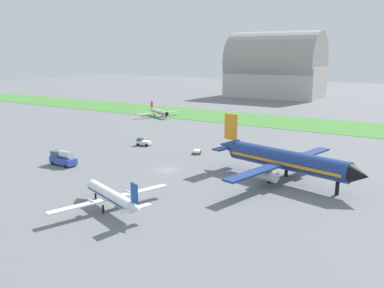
% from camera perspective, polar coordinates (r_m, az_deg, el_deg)
% --- Properties ---
extents(ground_plane, '(600.00, 600.00, 0.00)m').
position_cam_1_polar(ground_plane, '(83.39, -3.52, -3.70)').
color(ground_plane, slate).
extents(grass_taxiway_strip, '(360.00, 28.00, 0.08)m').
position_cam_1_polar(grass_taxiway_strip, '(146.22, 12.79, 3.10)').
color(grass_taxiway_strip, '#478438').
rests_on(grass_taxiway_strip, ground_plane).
extents(airplane_taxiing_turboprop, '(14.67, 16.87, 5.49)m').
position_cam_1_polar(airplane_taxiing_turboprop, '(154.14, -4.70, 4.59)').
color(airplane_taxiing_turboprop, silver).
rests_on(airplane_taxiing_turboprop, ground_plane).
extents(airplane_midfield_jet, '(31.73, 32.12, 11.50)m').
position_cam_1_polar(airplane_midfield_jet, '(76.95, 12.88, -2.20)').
color(airplane_midfield_jet, navy).
rests_on(airplane_midfield_jet, ground_plane).
extents(airplane_foreground_turboprop, '(16.65, 19.23, 6.00)m').
position_cam_1_polar(airplane_foreground_turboprop, '(63.13, -11.36, -7.26)').
color(airplane_foreground_turboprop, white).
rests_on(airplane_foreground_turboprop, ground_plane).
extents(baggage_cart_near_gate, '(2.66, 2.92, 0.90)m').
position_cam_1_polar(baggage_cart_near_gate, '(96.64, 0.72, -1.05)').
color(baggage_cart_near_gate, white).
rests_on(baggage_cart_near_gate, ground_plane).
extents(fuel_truck_midfield, '(6.62, 2.93, 3.29)m').
position_cam_1_polar(fuel_truck_midfield, '(90.76, -17.91, -1.92)').
color(fuel_truck_midfield, '#334FB2').
rests_on(fuel_truck_midfield, ground_plane).
extents(pushback_tug_by_runway, '(3.91, 2.70, 1.95)m').
position_cam_1_polar(pushback_tug_by_runway, '(106.02, -6.98, 0.28)').
color(pushback_tug_by_runway, white).
rests_on(pushback_tug_by_runway, ground_plane).
extents(hangar_distant, '(50.66, 32.38, 35.85)m').
position_cam_1_polar(hangar_distant, '(231.66, 11.76, 10.52)').
color(hangar_distant, '#BCB7B2').
rests_on(hangar_distant, ground_plane).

